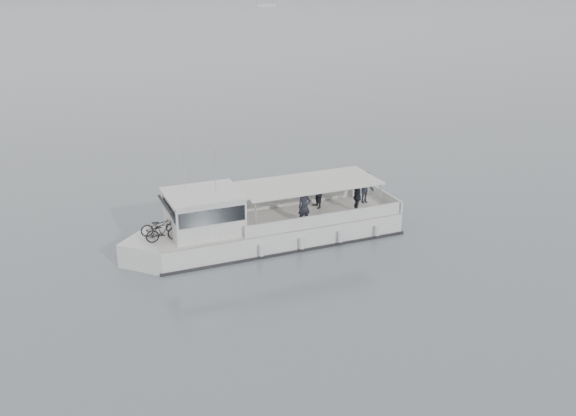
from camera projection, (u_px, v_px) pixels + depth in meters
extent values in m
plane|color=#545D63|center=(314.00, 259.00, 28.13)|extent=(1400.00, 1400.00, 0.00)
cube|color=silver|center=(278.00, 232.00, 29.85)|extent=(11.88, 4.90, 1.25)
cube|color=silver|center=(154.00, 252.00, 27.77)|extent=(3.09, 3.09, 1.25)
cube|color=beige|center=(277.00, 220.00, 29.62)|extent=(11.88, 4.90, 0.06)
cube|color=black|center=(278.00, 240.00, 29.99)|extent=(12.09, 5.05, 0.17)
cube|color=silver|center=(299.00, 199.00, 31.42)|extent=(7.61, 1.34, 0.58)
cube|color=silver|center=(325.00, 220.00, 28.87)|extent=(7.61, 1.34, 0.58)
cube|color=silver|center=(385.00, 198.00, 31.59)|extent=(0.59, 3.05, 0.58)
cube|color=silver|center=(204.00, 213.00, 28.07)|extent=(3.46, 3.06, 1.73)
cube|color=black|center=(170.00, 215.00, 27.48)|extent=(0.92, 2.46, 1.11)
cube|color=black|center=(204.00, 207.00, 27.96)|extent=(3.27, 3.07, 0.67)
cube|color=silver|center=(203.00, 193.00, 27.74)|extent=(3.68, 3.28, 0.10)
cube|color=silver|center=(308.00, 183.00, 29.61)|extent=(6.92, 3.90, 0.08)
cylinder|color=silver|center=(256.00, 219.00, 27.63)|extent=(0.07, 0.07, 1.59)
cylinder|color=silver|center=(236.00, 199.00, 29.94)|extent=(0.07, 0.07, 1.59)
cylinder|color=silver|center=(380.00, 200.00, 29.85)|extent=(0.07, 0.07, 1.59)
cylinder|color=silver|center=(353.00, 183.00, 32.17)|extent=(0.07, 0.07, 1.59)
cylinder|color=silver|center=(183.00, 162.00, 27.83)|extent=(0.03, 0.03, 2.50)
cylinder|color=silver|center=(215.00, 173.00, 26.92)|extent=(0.03, 0.03, 2.12)
cylinder|color=silver|center=(261.00, 250.00, 27.85)|extent=(0.27, 0.27, 0.48)
cylinder|color=silver|center=(302.00, 243.00, 28.55)|extent=(0.27, 0.27, 0.48)
cylinder|color=silver|center=(340.00, 237.00, 29.24)|extent=(0.27, 0.27, 0.48)
cylinder|color=silver|center=(377.00, 230.00, 29.94)|extent=(0.27, 0.27, 0.48)
imported|color=black|center=(159.00, 225.00, 27.86)|extent=(1.72, 0.83, 0.87)
imported|color=black|center=(163.00, 231.00, 27.19)|extent=(1.57, 0.67, 0.91)
imported|color=#22232D|center=(304.00, 207.00, 28.94)|extent=(0.62, 0.44, 1.62)
imported|color=#22232D|center=(317.00, 192.00, 30.75)|extent=(0.72, 0.87, 1.62)
imported|color=#22232D|center=(358.00, 196.00, 30.23)|extent=(0.46, 0.97, 1.62)
imported|color=#22232D|center=(365.00, 188.00, 31.40)|extent=(1.19, 0.94, 1.62)
cube|color=silver|center=(267.00, 6.00, 187.52)|extent=(5.63, 2.47, 0.75)
cube|color=silver|center=(267.00, 5.00, 187.40)|extent=(2.10, 1.77, 0.45)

